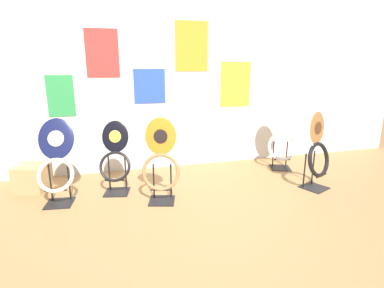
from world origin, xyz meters
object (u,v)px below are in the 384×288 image
object	(u,v)px
toilet_seat_display_woodgrain	(318,154)
storage_box	(33,178)
toilet_seat_display_white_plain	(282,139)
toilet_seat_display_navy_moon	(56,162)
toilet_seat_display_orange_sun	(161,164)
toilet_seat_display_jazz_black	(115,159)

from	to	relation	value
toilet_seat_display_woodgrain	storage_box	distance (m)	3.46
toilet_seat_display_white_plain	toilet_seat_display_woodgrain	size ratio (longest dim) A/B	1.00
toilet_seat_display_navy_moon	toilet_seat_display_white_plain	size ratio (longest dim) A/B	0.97
toilet_seat_display_orange_sun	toilet_seat_display_woodgrain	size ratio (longest dim) A/B	0.99
toilet_seat_display_navy_moon	toilet_seat_display_woodgrain	distance (m)	3.01
storage_box	toilet_seat_display_jazz_black	bearing A→B (deg)	-18.42
toilet_seat_display_orange_sun	toilet_seat_display_white_plain	distance (m)	2.00
toilet_seat_display_jazz_black	toilet_seat_display_white_plain	xyz separation A→B (m)	(2.36, 0.25, 0.04)
toilet_seat_display_orange_sun	storage_box	size ratio (longest dim) A/B	2.19
toilet_seat_display_orange_sun	toilet_seat_display_white_plain	bearing A→B (deg)	18.96
toilet_seat_display_woodgrain	toilet_seat_display_orange_sun	bearing A→B (deg)	175.74
toilet_seat_display_orange_sun	toilet_seat_display_navy_moon	bearing A→B (deg)	165.39
toilet_seat_display_woodgrain	toilet_seat_display_navy_moon	bearing A→B (deg)	171.88
toilet_seat_display_navy_moon	toilet_seat_display_orange_sun	size ratio (longest dim) A/B	0.98
toilet_seat_display_white_plain	toilet_seat_display_woodgrain	distance (m)	0.79
toilet_seat_display_jazz_black	storage_box	xyz separation A→B (m)	(-0.98, 0.33, -0.25)
toilet_seat_display_woodgrain	storage_box	world-z (taller)	toilet_seat_display_woodgrain
toilet_seat_display_jazz_black	toilet_seat_display_orange_sun	bearing A→B (deg)	-40.32
toilet_seat_display_navy_moon	toilet_seat_display_woodgrain	size ratio (longest dim) A/B	0.97
toilet_seat_display_jazz_black	toilet_seat_display_white_plain	size ratio (longest dim) A/B	0.89
toilet_seat_display_navy_moon	toilet_seat_display_jazz_black	size ratio (longest dim) A/B	1.08
toilet_seat_display_orange_sun	storage_box	bearing A→B (deg)	153.41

